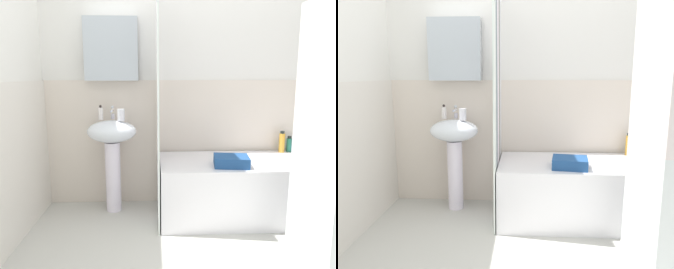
{
  "view_description": "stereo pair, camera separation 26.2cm",
  "coord_description": "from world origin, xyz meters",
  "views": [
    {
      "loc": [
        -0.52,
        -1.84,
        1.25
      ],
      "look_at": [
        -0.4,
        0.74,
        0.77
      ],
      "focal_mm": 34.46,
      "sensor_mm": 36.0,
      "label": 1
    },
    {
      "loc": [
        -0.25,
        -1.84,
        1.25
      ],
      "look_at": [
        -0.4,
        0.74,
        0.77
      ],
      "focal_mm": 34.46,
      "sensor_mm": 36.0,
      "label": 2
    }
  ],
  "objects": [
    {
      "name": "lotion_bottle",
      "position": [
        0.72,
        1.14,
        0.61
      ],
      "size": [
        0.05,
        0.05,
        0.21
      ],
      "color": "gold",
      "rests_on": "bathtub"
    },
    {
      "name": "shampoo_bottle",
      "position": [
        0.8,
        1.17,
        0.58
      ],
      "size": [
        0.05,
        0.05,
        0.15
      ],
      "color": "#28755E",
      "rests_on": "bathtub"
    },
    {
      "name": "wall_back_tiled",
      "position": [
        -0.05,
        1.26,
        1.14
      ],
      "size": [
        3.6,
        0.18,
        2.4
      ],
      "color": "white",
      "rests_on": "ground_plane"
    },
    {
      "name": "towel_folded",
      "position": [
        0.12,
        0.69,
        0.55
      ],
      "size": [
        0.31,
        0.26,
        0.08
      ],
      "primitive_type": "cube",
      "rotation": [
        0.0,
        0.0,
        -0.13
      ],
      "color": "navy",
      "rests_on": "bathtub"
    },
    {
      "name": "faucet",
      "position": [
        -0.89,
        1.11,
        0.91
      ],
      "size": [
        0.03,
        0.12,
        0.12
      ],
      "color": "silver",
      "rests_on": "sink"
    },
    {
      "name": "body_wash_bottle",
      "position": [
        0.9,
        1.13,
        0.59
      ],
      "size": [
        0.05,
        0.05,
        0.16
      ],
      "color": "#264D99",
      "rests_on": "bathtub"
    },
    {
      "name": "bathtub",
      "position": [
        0.27,
        0.87,
        0.26
      ],
      "size": [
        1.46,
        0.71,
        0.51
      ],
      "primitive_type": "cube",
      "color": "white",
      "rests_on": "ground_plane"
    },
    {
      "name": "soap_dispenser",
      "position": [
        -1.0,
        1.1,
        0.91
      ],
      "size": [
        0.04,
        0.04,
        0.13
      ],
      "color": "white",
      "rests_on": "sink"
    },
    {
      "name": "sink",
      "position": [
        -0.89,
        1.03,
        0.62
      ],
      "size": [
        0.44,
        0.34,
        0.85
      ],
      "color": "white",
      "rests_on": "ground_plane"
    },
    {
      "name": "toothbrush_cup",
      "position": [
        -0.81,
        1.01,
        0.9
      ],
      "size": [
        0.06,
        0.06,
        0.1
      ],
      "primitive_type": "cylinder",
      "color": "white",
      "rests_on": "sink"
    },
    {
      "name": "shower_curtain",
      "position": [
        -0.48,
        0.87,
        1.0
      ],
      "size": [
        0.01,
        0.71,
        2.0
      ],
      "color": "white",
      "rests_on": "ground_plane"
    }
  ]
}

